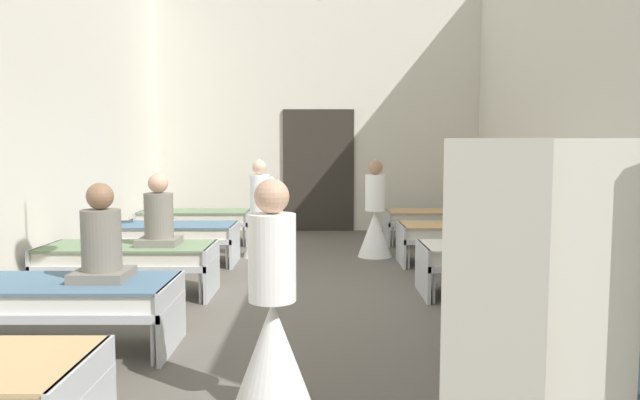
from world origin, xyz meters
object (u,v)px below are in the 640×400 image
(bed_left_row_1, at_px, (61,297))
(bed_right_row_3, at_px, (469,234))
(bed_right_row_4, at_px, (443,218))
(nurse_mid_aisle, at_px, (263,222))
(patient_seated_secondary, at_px, (162,219))
(bed_left_row_2, at_px, (131,257))
(privacy_screen, at_px, (595,344))
(bed_right_row_1, at_px, (578,298))
(bed_left_row_4, at_px, (198,218))
(bed_left_row_3, at_px, (172,233))
(patient_seated_primary, at_px, (104,244))
(nurse_near_aisle, at_px, (378,222))
(bed_right_row_2, at_px, (509,257))
(nurse_far_aisle, at_px, (275,327))

(bed_left_row_1, distance_m, bed_right_row_3, 5.55)
(bed_right_row_3, xyz_separation_m, bed_right_row_4, (0.00, 1.80, 0.00))
(nurse_mid_aisle, height_order, patient_seated_secondary, nurse_mid_aisle)
(bed_left_row_2, bearing_deg, bed_left_row_1, -90.00)
(patient_seated_secondary, xyz_separation_m, privacy_screen, (2.93, -4.15, -0.02))
(bed_left_row_1, relative_size, bed_right_row_1, 1.00)
(bed_left_row_4, bearing_deg, bed_left_row_2, -90.00)
(bed_right_row_1, relative_size, bed_left_row_3, 1.00)
(bed_left_row_3, bearing_deg, bed_right_row_3, 0.00)
(bed_left_row_4, bearing_deg, bed_left_row_1, -90.00)
(bed_right_row_3, bearing_deg, bed_right_row_1, -90.00)
(nurse_mid_aisle, height_order, patient_seated_primary, nurse_mid_aisle)
(bed_right_row_3, height_order, patient_seated_primary, patient_seated_primary)
(bed_left_row_2, relative_size, nurse_near_aisle, 1.28)
(bed_right_row_3, bearing_deg, patient_seated_primary, -137.59)
(patient_seated_secondary, height_order, privacy_screen, privacy_screen)
(bed_left_row_3, xyz_separation_m, patient_seated_primary, (0.35, -3.54, 0.43))
(bed_right_row_2, bearing_deg, bed_left_row_3, 156.91)
(bed_right_row_1, bearing_deg, patient_seated_secondary, 155.01)
(nurse_mid_aisle, bearing_deg, bed_left_row_4, 109.69)
(bed_right_row_1, bearing_deg, bed_left_row_2, 156.91)
(bed_left_row_3, height_order, bed_right_row_4, same)
(bed_right_row_1, bearing_deg, bed_left_row_3, 139.54)
(nurse_far_aisle, xyz_separation_m, patient_seated_secondary, (-1.49, 2.90, 0.34))
(bed_left_row_1, distance_m, bed_left_row_3, 3.60)
(bed_left_row_1, relative_size, patient_seated_secondary, 2.38)
(bed_left_row_1, distance_m, bed_right_row_4, 6.86)
(bed_left_row_1, bearing_deg, bed_left_row_3, 90.00)
(bed_right_row_2, relative_size, bed_left_row_4, 1.00)
(bed_left_row_3, relative_size, bed_left_row_4, 1.00)
(bed_left_row_4, bearing_deg, patient_seated_primary, -86.25)
(nurse_far_aisle, height_order, patient_seated_primary, nurse_far_aisle)
(bed_left_row_3, height_order, patient_seated_secondary, patient_seated_secondary)
(bed_right_row_1, height_order, nurse_near_aisle, nurse_near_aisle)
(bed_right_row_3, xyz_separation_m, nurse_mid_aisle, (-2.99, 0.56, 0.09))
(bed_left_row_3, relative_size, bed_right_row_4, 1.00)
(bed_right_row_1, height_order, bed_left_row_3, same)
(bed_left_row_2, bearing_deg, nurse_near_aisle, 38.54)
(bed_right_row_1, xyz_separation_m, nurse_mid_aisle, (-2.99, 4.16, 0.09))
(bed_right_row_1, distance_m, nurse_near_aisle, 4.36)
(bed_right_row_1, xyz_separation_m, nurse_far_aisle, (-2.38, -1.09, 0.09))
(bed_right_row_2, xyz_separation_m, nurse_mid_aisle, (-2.99, 2.36, 0.09))
(nurse_near_aisle, bearing_deg, bed_right_row_4, 13.02)
(bed_right_row_3, bearing_deg, bed_left_row_2, -156.91)
(nurse_mid_aisle, height_order, privacy_screen, privacy_screen)
(bed_left_row_2, height_order, nurse_mid_aisle, nurse_mid_aisle)
(bed_right_row_2, height_order, nurse_mid_aisle, nurse_mid_aisle)
(privacy_screen, bearing_deg, bed_left_row_4, 116.26)
(bed_left_row_2, bearing_deg, privacy_screen, -51.68)
(bed_left_row_3, bearing_deg, bed_left_row_1, -90.00)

